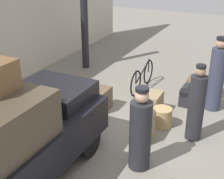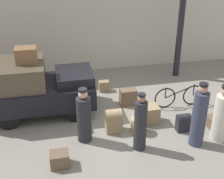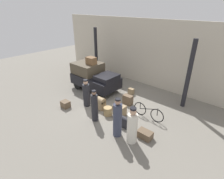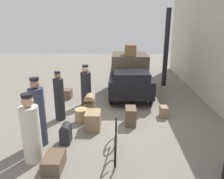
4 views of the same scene
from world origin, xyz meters
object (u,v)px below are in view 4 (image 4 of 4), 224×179
at_px(trunk_barrel_dark, 66,133).
at_px(bicycle, 116,139).
at_px(porter_lifting_near_truck, 31,131).
at_px(suitcase_small_leather, 90,104).
at_px(suitcase_black_upright, 67,94).
at_px(trunk_on_truck_roof, 130,50).
at_px(truck, 130,75).
at_px(wicker_basket, 82,115).
at_px(trunk_large_brown, 164,112).
at_px(trunk_wicker_pale, 93,120).
at_px(trunk_umber_medium, 131,116).
at_px(conductor_in_dark_uniform, 86,87).
at_px(porter_carrying_trunk, 38,115).
at_px(suitcase_tan_flat, 54,162).
at_px(porter_with_bicycle, 59,98).

bearing_deg(trunk_barrel_dark, bicycle, 72.19).
relative_size(porter_lifting_near_truck, suitcase_small_leather, 2.37).
bearing_deg(suitcase_black_upright, trunk_on_truck_roof, 104.26).
bearing_deg(trunk_barrel_dark, porter_lifting_near_truck, -35.77).
bearing_deg(bicycle, porter_lifting_near_truck, -79.26).
distance_m(truck, trunk_barrel_dark, 4.60).
bearing_deg(wicker_basket, trunk_large_brown, 100.22).
xyz_separation_m(trunk_large_brown, trunk_wicker_pale, (0.95, -2.34, 0.08)).
xyz_separation_m(trunk_umber_medium, suitcase_small_leather, (-0.80, -1.41, 0.09)).
xyz_separation_m(trunk_large_brown, suitcase_small_leather, (-0.19, -2.59, 0.18)).
height_order(trunk_large_brown, trunk_on_truck_roof, trunk_on_truck_roof).
relative_size(porter_lifting_near_truck, trunk_umber_medium, 2.98).
distance_m(conductor_in_dark_uniform, porter_carrying_trunk, 3.07).
bearing_deg(trunk_umber_medium, trunk_barrel_dark, -56.74).
bearing_deg(porter_lifting_near_truck, suitcase_small_leather, 160.73).
distance_m(porter_carrying_trunk, suitcase_small_leather, 2.39).
relative_size(wicker_basket, conductor_in_dark_uniform, 0.28).
distance_m(truck, trunk_on_truck_roof, 1.07).
bearing_deg(trunk_large_brown, suitcase_tan_flat, -45.80).
relative_size(porter_with_bicycle, trunk_barrel_dark, 3.00).
bearing_deg(trunk_umber_medium, suitcase_small_leather, -119.59).
bearing_deg(suitcase_black_upright, trunk_barrel_dark, 12.69).
relative_size(trunk_large_brown, suitcase_black_upright, 0.80).
height_order(porter_with_bicycle, trunk_umber_medium, porter_with_bicycle).
bearing_deg(trunk_wicker_pale, porter_carrying_trunk, -54.27).
distance_m(porter_carrying_trunk, suitcase_black_upright, 3.77).
bearing_deg(bicycle, suitcase_small_leather, -158.24).
bearing_deg(trunk_large_brown, trunk_barrel_dark, -58.94).
distance_m(bicycle, suitcase_tan_flat, 1.54).
relative_size(porter_lifting_near_truck, porter_with_bicycle, 1.01).
xyz_separation_m(wicker_basket, porter_carrying_trunk, (1.39, -0.88, 0.63)).
height_order(conductor_in_dark_uniform, trunk_umber_medium, conductor_in_dark_uniform).
relative_size(bicycle, trunk_large_brown, 4.52).
bearing_deg(trunk_large_brown, trunk_on_truck_roof, -156.67).
distance_m(bicycle, porter_lifting_near_truck, 2.02).
xyz_separation_m(trunk_large_brown, suitcase_black_upright, (-1.82, -3.80, 0.00)).
bearing_deg(suitcase_black_upright, suitcase_small_leather, 36.66).
bearing_deg(bicycle, suitcase_tan_flat, -63.88).
bearing_deg(wicker_basket, porter_carrying_trunk, -32.26).
relative_size(trunk_large_brown, suitcase_tan_flat, 0.59).
distance_m(truck, suitcase_small_leather, 2.68).
height_order(porter_carrying_trunk, trunk_large_brown, porter_carrying_trunk).
distance_m(bicycle, trunk_umber_medium, 1.69).
height_order(porter_lifting_near_truck, trunk_on_truck_roof, trunk_on_truck_roof).
height_order(wicker_basket, conductor_in_dark_uniform, conductor_in_dark_uniform).
bearing_deg(suitcase_tan_flat, bicycle, 116.12).
xyz_separation_m(truck, conductor_in_dark_uniform, (1.27, -1.76, -0.21)).
bearing_deg(porter_carrying_trunk, bicycle, 80.38).
xyz_separation_m(bicycle, trunk_wicker_pale, (-1.29, -0.72, -0.10)).
xyz_separation_m(porter_lifting_near_truck, porter_with_bicycle, (-2.29, 0.04, 0.01)).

